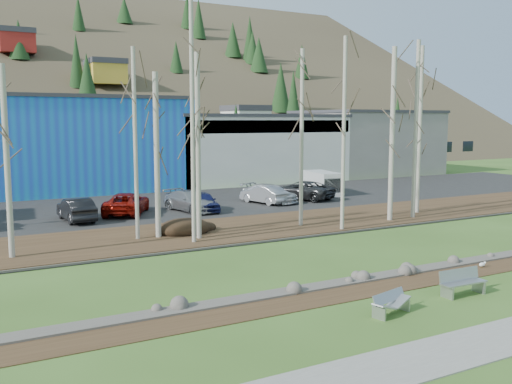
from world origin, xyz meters
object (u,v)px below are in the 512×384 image
seagull (482,264)px  van_white (323,183)px  car_3 (191,201)px  car_5 (264,194)px  bench_intact (462,282)px  car_4 (203,202)px  car_6 (301,190)px  car_2 (127,203)px  car_1 (76,209)px  car_7 (270,193)px  bench_damaged (391,303)px

seagull → van_white: bearing=88.7°
car_3 → car_5: car_3 is taller
bench_intact → seagull: (3.74, 2.23, -0.31)m
car_4 → car_6: size_ratio=0.75×
car_6 → car_4: bearing=-13.4°
seagull → car_3: (-5.37, 19.27, 0.67)m
seagull → car_3: car_3 is taller
bench_intact → car_2: (-5.75, 22.34, 0.37)m
bench_intact → car_4: 21.05m
car_2 → car_1: bearing=45.0°
car_1 → car_4: size_ratio=1.12×
car_7 → car_4: bearing=172.0°
bench_damaged → car_3: (1.99, 21.82, 0.46)m
car_2 → car_5: car_2 is taller
bench_intact → car_7: size_ratio=0.40×
car_3 → car_4: 0.81m
car_5 → van_white: bearing=-176.1°
car_7 → bench_damaged: bearing=-132.0°
car_1 → car_6: bearing=-177.8°
car_3 → car_6: size_ratio=0.92×
van_white → car_5: bearing=-153.2°
seagull → car_2: (-9.49, 20.12, 0.69)m
van_white → car_1: bearing=-161.9°
car_5 → van_white: size_ratio=0.90×
seagull → van_white: size_ratio=0.08×
car_2 → car_6: bearing=-150.8°
car_5 → van_white: van_white is taller
car_7 → car_6: bearing=-15.2°
car_7 → car_3: bearing=166.8°
bench_damaged → car_2: size_ratio=0.33×
car_2 → car_5: size_ratio=1.25×
car_2 → car_7: size_ratio=1.08×
car_4 → car_5: car_5 is taller
bench_damaged → car_4: 21.52m
car_6 → car_1: bearing=-19.3°
seagull → car_4: car_4 is taller
car_5 → car_6: 3.62m
car_7 → car_2: bearing=159.3°
seagull → car_5: car_5 is taller
bench_intact → car_3: car_3 is taller
car_5 → van_white: 7.09m
car_6 → car_7: 3.00m
car_1 → car_5: car_1 is taller
car_2 → car_3: (4.12, -0.85, -0.02)m
car_3 → car_4: bearing=-47.8°
car_4 → bench_damaged: bearing=-91.0°
car_6 → van_white: van_white is taller
car_2 → car_6: (13.78, 0.38, 0.01)m
seagull → car_7: bearing=103.7°
seagull → car_7: 20.25m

